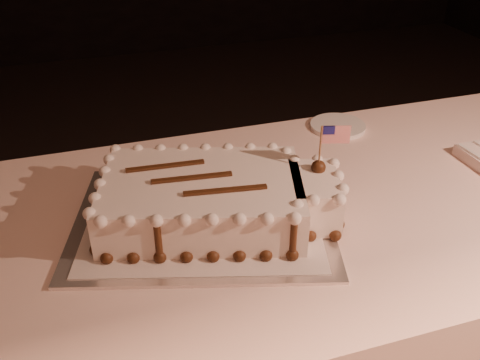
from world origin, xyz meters
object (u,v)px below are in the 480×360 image
object	(u,v)px
cake_board	(203,220)
sheet_cake	(216,199)
banquet_table	(283,327)
side_plate	(338,126)

from	to	relation	value
cake_board	sheet_cake	xyz separation A→B (m)	(0.03, -0.01, 0.05)
cake_board	banquet_table	bearing A→B (deg)	15.94
side_plate	banquet_table	bearing A→B (deg)	-130.68
cake_board	sheet_cake	world-z (taller)	sheet_cake
banquet_table	side_plate	world-z (taller)	side_plate
sheet_cake	side_plate	bearing A→B (deg)	36.21
banquet_table	cake_board	size ratio (longest dim) A/B	4.53
sheet_cake	side_plate	world-z (taller)	sheet_cake
sheet_cake	banquet_table	bearing A→B (deg)	2.42
sheet_cake	side_plate	xyz separation A→B (m)	(0.44, 0.32, -0.05)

